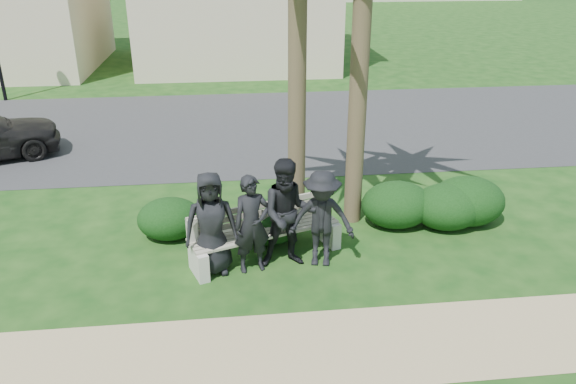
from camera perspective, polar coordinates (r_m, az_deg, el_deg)
The scene contains 14 objects.
ground at distance 9.07m, azimuth 4.81°, elevation -8.14°, with size 160.00×160.00×0.00m, color #123C11.
footpath at distance 7.64m, azimuth 7.45°, elevation -15.20°, with size 30.00×1.60×0.01m, color tan.
asphalt_street at distance 16.34m, azimuth -0.52°, elevation 6.72°, with size 160.00×8.00×0.01m, color #2D2D30.
park_bench at distance 9.28m, azimuth -2.19°, elevation -4.44°, with size 2.71×1.40×0.88m.
man_a at distance 8.76m, azimuth -7.83°, elevation -3.21°, with size 0.82×0.54×1.69m, color black.
man_b at distance 8.75m, azimuth -3.69°, elevation -3.31°, with size 0.59×0.39×1.61m, color black.
man_c at distance 8.84m, azimuth 0.02°, elevation -2.23°, with size 0.88×0.69×1.82m, color black.
man_d at distance 8.91m, azimuth 3.43°, elevation -2.75°, with size 1.05×0.60×1.62m, color black.
hedge_a at distance 10.15m, azimuth -11.94°, elevation -2.54°, with size 1.14×0.94×0.74m, color black.
hedge_b at distance 9.79m, azimuth -1.99°, elevation -2.97°, with size 1.17×0.97×0.77m, color black.
hedge_c at distance 9.95m, azimuth -2.61°, elevation -2.68°, with size 1.09×0.90×0.71m, color black.
hedge_d at distance 10.53m, azimuth 11.00°, elevation -1.13°, with size 1.31×1.08×0.86m, color black.
hedge_e at distance 10.68m, azimuth 15.91°, elevation -1.31°, with size 1.29×1.07×0.84m, color black.
hedge_f at distance 10.93m, azimuth 17.74°, elevation -0.75°, with size 1.40×1.16×0.91m, color black.
Camera 1 is at (-1.61, -7.54, 4.78)m, focal length 35.00 mm.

